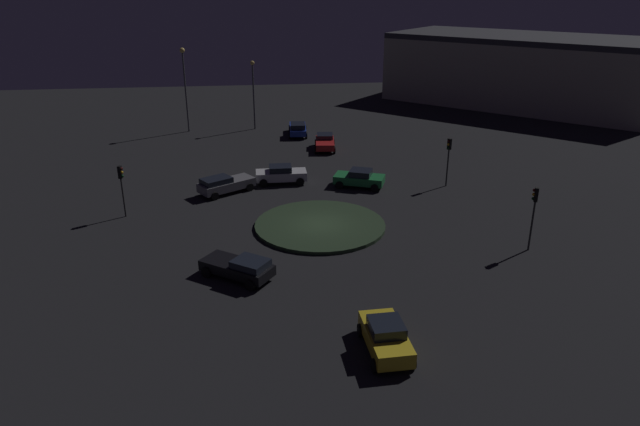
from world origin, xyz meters
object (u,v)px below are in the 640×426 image
object	(u,v)px
car_silver	(281,174)
streetlamp_west	(184,77)
car_green	(360,178)
car_blue	(298,128)
car_black	(240,267)
streetlamp_west_near	(253,87)
car_red	(325,142)
traffic_light_south	(122,181)
traffic_light_northwest	(448,153)
car_yellow	(386,337)
store_building	(522,70)
traffic_light_north	(534,206)
car_grey	(225,184)

from	to	relation	value
car_silver	streetlamp_west	distance (m)	21.59
car_green	car_blue	bearing A→B (deg)	123.65
streetlamp_west	car_black	bearing A→B (deg)	9.57
car_green	streetlamp_west_near	xyz separation A→B (m)	(-20.76, -8.20, 3.99)
car_red	traffic_light_south	size ratio (longest dim) A/B	1.08
traffic_light_northwest	car_red	bearing A→B (deg)	-87.36
car_blue	car_silver	xyz separation A→B (m)	(15.60, -2.72, 0.02)
car_red	car_blue	bearing A→B (deg)	-152.58
car_yellow	car_silver	size ratio (longest dim) A/B	0.93
car_green	car_black	bearing A→B (deg)	-101.59
car_red	car_green	bearing A→B (deg)	13.18
car_black	store_building	distance (m)	58.72
traffic_light_northwest	car_green	bearing A→B (deg)	-37.84
car_green	streetlamp_west_near	distance (m)	22.67
car_blue	car_black	world-z (taller)	car_blue
car_blue	car_green	xyz separation A→B (m)	(17.28, 3.62, -0.02)
car_green	traffic_light_south	xyz separation A→B (m)	(4.32, -17.86, 1.97)
car_yellow	car_silver	world-z (taller)	car_yellow
car_blue	traffic_light_south	distance (m)	25.95
car_black	streetlamp_west	bearing A→B (deg)	-44.11
car_green	car_red	size ratio (longest dim) A/B	1.08
streetlamp_west_near	car_black	bearing A→B (deg)	-2.32
car_yellow	traffic_light_north	xyz separation A→B (m)	(-9.42, 11.35, 2.19)
store_building	traffic_light_northwest	bearing A→B (deg)	99.50
car_black	streetlamp_west_near	bearing A→B (deg)	-56.00
car_yellow	traffic_light_northwest	bearing A→B (deg)	-27.11
car_blue	car_grey	world-z (taller)	car_blue
car_green	traffic_light_south	size ratio (longest dim) A/B	1.17
streetlamp_west	car_red	bearing A→B (deg)	57.58
traffic_light_northwest	traffic_light_north	world-z (taller)	traffic_light_north
car_silver	car_blue	bearing A→B (deg)	80.51
traffic_light_northwest	streetlamp_west_near	world-z (taller)	streetlamp_west_near
car_red	traffic_light_north	xyz separation A→B (m)	(24.54, 9.79, 2.25)
car_blue	car_green	size ratio (longest dim) A/B	1.06
car_blue	streetlamp_west_near	distance (m)	6.99
traffic_light_north	streetlamp_west	bearing A→B (deg)	-32.02
traffic_light_north	car_silver	bearing A→B (deg)	-22.54
car_grey	car_blue	bearing A→B (deg)	34.40
car_green	car_grey	size ratio (longest dim) A/B	0.94
traffic_light_south	store_building	xyz separation A→B (m)	(-34.95, 45.48, 1.77)
car_red	car_black	distance (m)	27.37
store_building	traffic_light_south	bearing A→B (deg)	80.24
car_red	store_building	world-z (taller)	store_building
car_red	traffic_light_north	size ratio (longest dim) A/B	0.98
car_black	traffic_light_northwest	xyz separation A→B (m)	(-13.90, 16.75, 2.16)
streetlamp_west_near	store_building	size ratio (longest dim) A/B	0.21
streetlamp_west_near	traffic_light_north	bearing A→B (deg)	26.16
traffic_light_north	store_building	xyz separation A→B (m)	(-43.68, 19.21, 1.51)
store_building	streetlamp_west_near	bearing A→B (deg)	58.10
car_red	store_building	distance (m)	34.95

